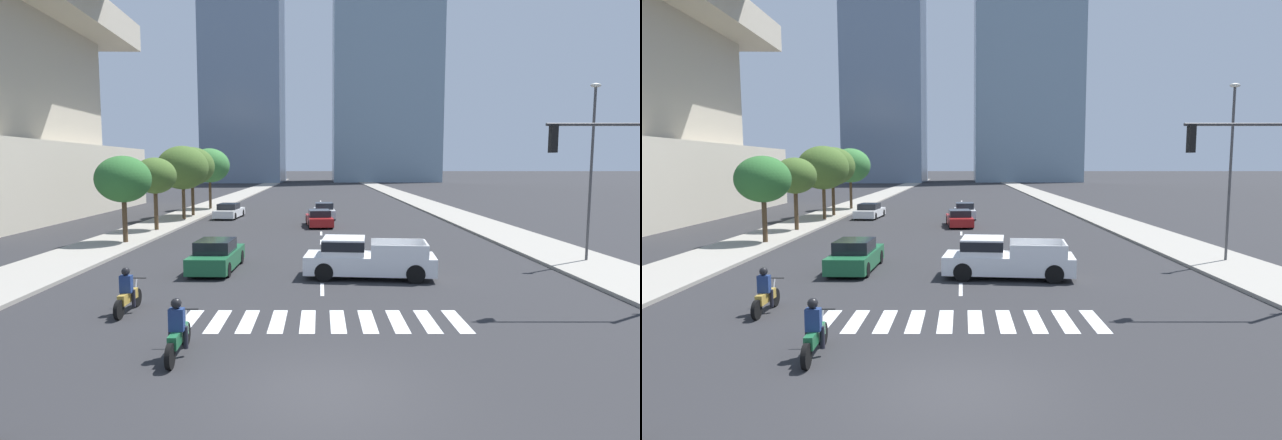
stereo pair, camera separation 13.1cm
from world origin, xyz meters
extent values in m
plane|color=#28282B|center=(0.00, 0.00, 0.00)|extent=(800.00, 800.00, 0.00)
cube|color=gray|center=(12.42, 30.00, 0.07)|extent=(4.00, 260.00, 0.15)
cube|color=gray|center=(-12.42, 30.00, 0.07)|extent=(4.00, 260.00, 0.15)
cube|color=silver|center=(-4.05, 4.78, 0.00)|extent=(0.45, 2.33, 0.01)
cube|color=silver|center=(-3.15, 4.78, 0.00)|extent=(0.45, 2.33, 0.01)
cube|color=silver|center=(-2.25, 4.78, 0.00)|extent=(0.45, 2.33, 0.01)
cube|color=silver|center=(-1.35, 4.78, 0.00)|extent=(0.45, 2.33, 0.01)
cube|color=silver|center=(-0.45, 4.78, 0.00)|extent=(0.45, 2.33, 0.01)
cube|color=silver|center=(0.45, 4.78, 0.00)|extent=(0.45, 2.33, 0.01)
cube|color=silver|center=(1.35, 4.78, 0.00)|extent=(0.45, 2.33, 0.01)
cube|color=silver|center=(2.25, 4.78, 0.00)|extent=(0.45, 2.33, 0.01)
cube|color=silver|center=(3.15, 4.78, 0.00)|extent=(0.45, 2.33, 0.01)
cube|color=silver|center=(4.05, 4.78, 0.00)|extent=(0.45, 2.33, 0.01)
cube|color=silver|center=(0.00, 8.78, 0.00)|extent=(0.14, 2.00, 0.01)
cube|color=silver|center=(0.00, 12.78, 0.00)|extent=(0.14, 2.00, 0.01)
cube|color=silver|center=(0.00, 16.78, 0.00)|extent=(0.14, 2.00, 0.01)
cube|color=silver|center=(0.00, 20.78, 0.00)|extent=(0.14, 2.00, 0.01)
cube|color=silver|center=(0.00, 24.78, 0.00)|extent=(0.14, 2.00, 0.01)
cube|color=silver|center=(0.00, 28.78, 0.00)|extent=(0.14, 2.00, 0.01)
cube|color=silver|center=(0.00, 32.78, 0.00)|extent=(0.14, 2.00, 0.01)
cube|color=silver|center=(0.00, 36.78, 0.00)|extent=(0.14, 2.00, 0.01)
cube|color=silver|center=(0.00, 40.78, 0.00)|extent=(0.14, 2.00, 0.01)
cube|color=silver|center=(0.00, 44.78, 0.00)|extent=(0.14, 2.00, 0.01)
cube|color=silver|center=(0.00, 48.78, 0.00)|extent=(0.14, 2.00, 0.01)
cube|color=silver|center=(0.00, 52.78, 0.00)|extent=(0.14, 2.00, 0.01)
cube|color=silver|center=(0.00, 56.78, 0.00)|extent=(0.14, 2.00, 0.01)
cylinder|color=black|center=(-6.18, 6.43, 0.30)|extent=(0.13, 0.60, 0.60)
cylinder|color=black|center=(-6.20, 4.95, 0.30)|extent=(0.13, 0.60, 0.60)
cube|color=#B28E38|center=(-6.19, 5.69, 0.52)|extent=(0.24, 1.19, 0.32)
cylinder|color=#B2B2B7|center=(-6.18, 6.33, 0.60)|extent=(0.06, 0.32, 0.67)
cylinder|color=black|center=(-6.18, 6.38, 0.97)|extent=(0.70, 0.05, 0.04)
cube|color=navy|center=(-6.19, 5.59, 0.96)|extent=(0.36, 0.24, 0.55)
sphere|color=black|center=(-6.19, 5.59, 1.36)|extent=(0.26, 0.26, 0.26)
cylinder|color=black|center=(-6.37, 5.69, 0.47)|extent=(0.12, 0.12, 0.55)
cylinder|color=black|center=(-6.01, 5.69, 0.47)|extent=(0.12, 0.12, 0.55)
cylinder|color=black|center=(-3.59, 2.74, 0.30)|extent=(0.14, 0.60, 0.60)
cylinder|color=black|center=(-3.54, 1.13, 0.30)|extent=(0.14, 0.60, 0.60)
cube|color=#1E6038|center=(-3.56, 1.94, 0.52)|extent=(0.26, 1.30, 0.32)
cylinder|color=#B2B2B7|center=(-3.58, 2.64, 0.60)|extent=(0.07, 0.32, 0.67)
cylinder|color=black|center=(-3.58, 2.69, 0.97)|extent=(0.70, 0.06, 0.04)
cube|color=navy|center=(-3.56, 1.84, 0.96)|extent=(0.37, 0.25, 0.55)
sphere|color=black|center=(-3.56, 1.84, 1.36)|extent=(0.26, 0.26, 0.26)
cylinder|color=black|center=(-3.74, 1.93, 0.47)|extent=(0.12, 0.12, 0.55)
cylinder|color=black|center=(-3.38, 1.94, 0.47)|extent=(0.12, 0.12, 0.55)
cube|color=silver|center=(1.99, 10.85, 0.59)|extent=(5.54, 2.58, 0.75)
cube|color=silver|center=(0.92, 10.96, 1.32)|extent=(1.90, 2.05, 0.70)
cube|color=black|center=(0.92, 10.96, 1.40)|extent=(1.92, 2.09, 0.39)
cube|color=silver|center=(3.06, 9.76, 1.25)|extent=(2.25, 0.31, 0.55)
cube|color=silver|center=(3.26, 11.71, 1.25)|extent=(2.25, 0.31, 0.55)
cube|color=silver|center=(4.28, 10.62, 1.25)|extent=(0.28, 1.97, 0.55)
cylinder|color=black|center=(0.08, 10.12, 0.38)|extent=(0.78, 0.33, 0.76)
cylinder|color=black|center=(0.26, 11.95, 0.38)|extent=(0.78, 0.33, 0.76)
cylinder|color=black|center=(3.71, 9.75, 0.38)|extent=(0.78, 0.33, 0.76)
cylinder|color=black|center=(3.90, 11.59, 0.38)|extent=(0.78, 0.33, 0.76)
cube|color=#B7BABF|center=(0.29, 34.61, 0.51)|extent=(1.90, 4.27, 0.69)
cube|color=black|center=(0.28, 34.82, 1.12)|extent=(1.60, 1.95, 0.53)
cylinder|color=black|center=(1.12, 33.21, 0.32)|extent=(0.24, 0.65, 0.64)
cylinder|color=black|center=(-0.44, 33.15, 0.32)|extent=(0.24, 0.65, 0.64)
cylinder|color=black|center=(1.01, 36.07, 0.32)|extent=(0.24, 0.65, 0.64)
cylinder|color=black|center=(-0.55, 36.01, 0.32)|extent=(0.24, 0.65, 0.64)
cube|color=silver|center=(-8.14, 35.14, 0.48)|extent=(2.13, 4.79, 0.64)
cube|color=black|center=(-8.15, 34.90, 1.06)|extent=(1.74, 2.21, 0.52)
cylinder|color=black|center=(-8.86, 36.78, 0.32)|extent=(0.26, 0.65, 0.64)
cylinder|color=black|center=(-7.21, 36.67, 0.32)|extent=(0.26, 0.65, 0.64)
cylinder|color=black|center=(-9.06, 33.60, 0.32)|extent=(0.26, 0.65, 0.64)
cylinder|color=black|center=(-7.42, 33.50, 0.32)|extent=(0.26, 0.65, 0.64)
cube|color=maroon|center=(-0.15, 28.99, 0.47)|extent=(2.20, 4.74, 0.62)
cube|color=black|center=(-0.13, 28.76, 1.03)|extent=(1.76, 2.20, 0.51)
cylinder|color=black|center=(-1.10, 30.47, 0.32)|extent=(0.28, 0.66, 0.64)
cylinder|color=black|center=(0.51, 30.62, 0.32)|extent=(0.28, 0.66, 0.64)
cylinder|color=black|center=(-0.81, 27.36, 0.32)|extent=(0.28, 0.66, 0.64)
cylinder|color=black|center=(0.79, 27.51, 0.32)|extent=(0.28, 0.66, 0.64)
cube|color=#1E6038|center=(-4.71, 12.42, 0.51)|extent=(1.85, 4.52, 0.69)
cube|color=black|center=(-4.71, 12.20, 1.13)|extent=(1.58, 2.05, 0.54)
cylinder|color=black|center=(-5.44, 13.97, 0.32)|extent=(0.24, 0.65, 0.64)
cylinder|color=black|center=(-3.89, 13.92, 0.32)|extent=(0.24, 0.65, 0.64)
cylinder|color=black|center=(-5.52, 10.93, 0.32)|extent=(0.24, 0.65, 0.64)
cylinder|color=black|center=(-3.97, 10.88, 0.32)|extent=(0.24, 0.65, 0.64)
cylinder|color=#333335|center=(9.35, 6.44, 5.98)|extent=(4.33, 0.10, 0.10)
cube|color=black|center=(7.43, 6.44, 5.53)|extent=(0.20, 0.28, 0.90)
sphere|color=red|center=(7.43, 6.44, 5.83)|extent=(0.18, 0.18, 0.18)
sphere|color=orange|center=(7.43, 6.44, 5.53)|extent=(0.18, 0.18, 0.18)
sphere|color=green|center=(7.43, 6.44, 5.23)|extent=(0.18, 0.18, 0.18)
cylinder|color=#3F3F42|center=(12.72, 14.05, 4.21)|extent=(0.12, 0.12, 8.11)
ellipsoid|color=beige|center=(12.72, 14.05, 8.36)|extent=(0.50, 0.24, 0.20)
cylinder|color=#4C3823|center=(-11.62, 19.87, 1.37)|extent=(0.28, 0.28, 2.43)
ellipsoid|color=#2D662D|center=(-11.62, 19.87, 3.87)|extent=(3.21, 3.21, 2.73)
cylinder|color=#4C3823|center=(-11.62, 25.68, 1.46)|extent=(0.28, 0.28, 2.62)
ellipsoid|color=#426028|center=(-11.62, 25.68, 3.95)|extent=(2.96, 2.96, 2.52)
cylinder|color=#4C3823|center=(-11.62, 33.03, 1.45)|extent=(0.28, 0.28, 2.60)
ellipsoid|color=#426028|center=(-11.62, 33.03, 4.47)|extent=(4.29, 4.29, 3.64)
cylinder|color=#4C3823|center=(-11.62, 36.18, 1.56)|extent=(0.28, 0.28, 2.82)
ellipsoid|color=#426028|center=(-11.62, 36.18, 4.58)|extent=(4.03, 4.03, 3.43)
cylinder|color=#4C3823|center=(-11.62, 43.59, 1.56)|extent=(0.28, 0.28, 2.83)
ellipsoid|color=#387538|center=(-11.62, 43.59, 4.65)|extent=(4.17, 4.17, 3.55)
cube|color=slate|center=(-20.70, 134.68, 43.69)|extent=(20.72, 24.89, 87.37)
camera|label=1|loc=(-0.08, -10.26, 4.68)|focal=28.84mm
camera|label=2|loc=(0.05, -10.26, 4.68)|focal=28.84mm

